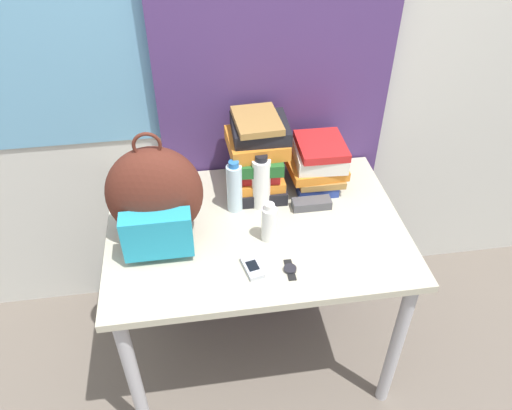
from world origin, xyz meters
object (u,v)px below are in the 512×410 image
at_px(wristwatch, 290,269).
at_px(sunscreen_bottle, 269,223).
at_px(cell_phone, 252,267).
at_px(book_stack_left, 258,155).
at_px(water_bottle, 234,187).
at_px(sunglasses_case, 312,204).
at_px(backpack, 155,198).
at_px(sports_bottle, 261,182).
at_px(book_stack_center, 317,163).

bearing_deg(wristwatch, sunscreen_bottle, 104.97).
bearing_deg(cell_phone, book_stack_left, 79.14).
bearing_deg(sunscreen_bottle, cell_phone, -119.55).
relative_size(water_bottle, sunglasses_case, 1.46).
distance_m(backpack, sports_bottle, 0.41).
bearing_deg(wristwatch, book_stack_left, 94.67).
xyz_separation_m(book_stack_left, water_bottle, (-0.11, -0.12, -0.06)).
height_order(water_bottle, cell_phone, water_bottle).
bearing_deg(sunglasses_case, wristwatch, -115.25).
relative_size(backpack, book_stack_left, 1.32).
bearing_deg(sports_bottle, wristwatch, -83.27).
relative_size(book_stack_center, sunscreen_bottle, 1.57).
height_order(sports_bottle, sunscreen_bottle, sports_bottle).
bearing_deg(sunscreen_bottle, water_bottle, 118.54).
distance_m(cell_phone, sunglasses_case, 0.40).
bearing_deg(sunscreen_bottle, sports_bottle, 89.45).
relative_size(sunscreen_bottle, wristwatch, 1.67).
relative_size(book_stack_center, sunglasses_case, 1.68).
bearing_deg(sunscreen_bottle, sunglasses_case, 37.70).
relative_size(book_stack_left, sunglasses_case, 2.15).
bearing_deg(book_stack_left, book_stack_center, -0.10).
bearing_deg(backpack, sunscreen_bottle, -10.82).
relative_size(backpack, water_bottle, 1.94).
bearing_deg(sunglasses_case, sports_bottle, 166.74).
relative_size(book_stack_center, water_bottle, 1.15).
xyz_separation_m(backpack, wristwatch, (0.43, -0.24, -0.17)).
height_order(book_stack_left, book_stack_center, book_stack_left).
bearing_deg(sunscreen_bottle, book_stack_center, 51.11).
xyz_separation_m(book_stack_left, wristwatch, (0.04, -0.47, -0.15)).
height_order(sunglasses_case, wristwatch, sunglasses_case).
distance_m(book_stack_left, wristwatch, 0.50).
bearing_deg(backpack, water_bottle, 21.47).
distance_m(book_stack_left, water_bottle, 0.17).
height_order(book_stack_center, water_bottle, water_bottle).
bearing_deg(cell_phone, sunglasses_case, 46.76).
bearing_deg(water_bottle, backpack, -158.53).
bearing_deg(book_stack_left, water_bottle, -131.38).
bearing_deg(water_bottle, sports_bottle, 4.95).
relative_size(book_stack_left, cell_phone, 2.81).
distance_m(book_stack_center, cell_phone, 0.56).
relative_size(book_stack_left, sports_bottle, 1.40).
bearing_deg(sunglasses_case, book_stack_center, 71.08).
relative_size(cell_phone, sunglasses_case, 0.77).
relative_size(sports_bottle, sunglasses_case, 1.54).
height_order(water_bottle, sunscreen_bottle, water_bottle).
bearing_deg(sports_bottle, book_stack_left, 88.00).
xyz_separation_m(book_stack_center, sunscreen_bottle, (-0.25, -0.31, -0.02)).
relative_size(backpack, sunglasses_case, 2.84).
distance_m(book_stack_left, book_stack_center, 0.25).
relative_size(book_stack_left, wristwatch, 3.36).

